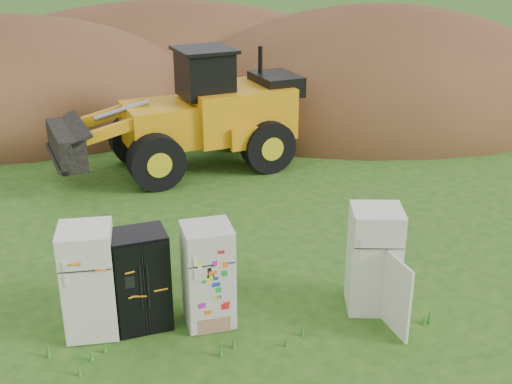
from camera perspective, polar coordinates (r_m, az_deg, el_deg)
ground at (r=11.05m, az=-1.28°, el=-11.04°), size 120.00×120.00×0.00m
fridge_leftmost at (r=10.57m, az=-14.60°, el=-7.65°), size 0.83×0.80×1.85m
fridge_black_side at (r=10.60m, az=-10.23°, el=-7.68°), size 1.00×0.86×1.68m
fridge_sticker at (r=10.53m, az=-4.28°, el=-7.36°), size 0.86×0.81×1.75m
fridge_open_door at (r=11.06m, az=10.44°, el=-5.87°), size 0.95×0.90×1.85m
wheel_loader at (r=17.14m, az=-7.06°, el=7.05°), size 7.19×4.44×3.24m
dirt_mound_right at (r=23.85m, az=10.51°, el=7.14°), size 14.87×10.91×7.46m
dirt_mound_left at (r=24.41m, az=-21.11°, el=6.36°), size 14.41×10.81×6.88m
dirt_mound_back at (r=28.33m, az=-7.94°, el=9.68°), size 18.50×12.33×6.76m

